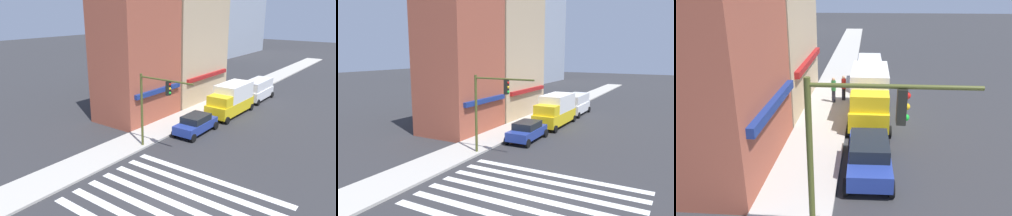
# 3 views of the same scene
# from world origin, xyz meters

# --- Properties ---
(storefront_row) EXTENTS (17.03, 5.30, 13.57)m
(storefront_row) POSITION_xyz_m (14.76, 11.50, 6.73)
(storefront_row) COLOR #9E4C38
(storefront_row) RESTS_ON ground_plane
(traffic_signal) EXTENTS (0.32, 4.51, 5.62)m
(traffic_signal) POSITION_xyz_m (4.72, 5.32, 3.86)
(traffic_signal) COLOR #474C1E
(traffic_signal) RESTS_ON ground_plane
(sedan_blue) EXTENTS (4.43, 2.02, 1.59)m
(sedan_blue) POSITION_xyz_m (9.52, 4.70, 0.84)
(sedan_blue) COLOR navy
(sedan_blue) RESTS_ON ground_plane
(box_truck_yellow) EXTENTS (6.23, 2.42, 3.04)m
(box_truck_yellow) POSITION_xyz_m (15.89, 4.70, 1.59)
(box_truck_yellow) COLOR yellow
(box_truck_yellow) RESTS_ON ground_plane
(van_white) EXTENTS (5.01, 2.22, 2.34)m
(van_white) POSITION_xyz_m (22.59, 4.70, 1.29)
(van_white) COLOR white
(van_white) RESTS_ON ground_plane
(pedestrian_green_top) EXTENTS (0.32, 0.32, 1.77)m
(pedestrian_green_top) POSITION_xyz_m (18.25, 7.17, 1.07)
(pedestrian_green_top) COLOR #23232D
(pedestrian_green_top) RESTS_ON sidewalk_left
(pedestrian_red_jacket) EXTENTS (0.32, 0.32, 1.77)m
(pedestrian_red_jacket) POSITION_xyz_m (18.79, 6.51, 1.07)
(pedestrian_red_jacket) COLOR #23232D
(pedestrian_red_jacket) RESTS_ON sidewalk_left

